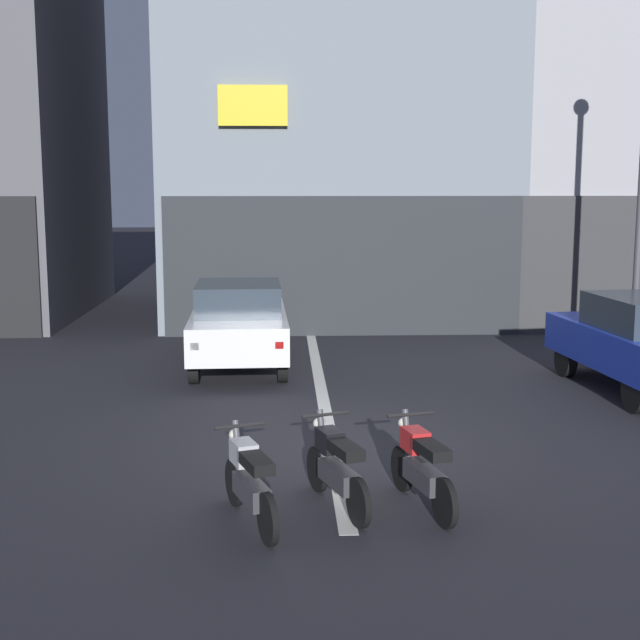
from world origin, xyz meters
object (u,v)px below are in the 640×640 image
Objects in this scene: motorcycle_silver_row_leftmost at (250,481)px; motorcycle_black_row_left_mid at (336,467)px; motorcycle_red_row_centre at (422,467)px; car_white_crossing_near at (239,322)px.

motorcycle_black_row_left_mid is at bearing 23.87° from motorcycle_silver_row_leftmost.
motorcycle_silver_row_leftmost and motorcycle_black_row_left_mid have the same top height.
motorcycle_black_row_left_mid is at bearing 177.61° from motorcycle_red_row_centre.
car_white_crossing_near reaches higher than motorcycle_silver_row_leftmost.
motorcycle_red_row_centre is (1.84, 0.37, 0.00)m from motorcycle_silver_row_leftmost.
motorcycle_silver_row_leftmost is at bearing -156.13° from motorcycle_black_row_left_mid.
motorcycle_black_row_left_mid is at bearing -79.21° from car_white_crossing_near.
car_white_crossing_near is 7.47m from motorcycle_black_row_left_mid.
motorcycle_black_row_left_mid and motorcycle_red_row_centre have the same top height.
motorcycle_black_row_left_mid is 0.98× the size of motorcycle_red_row_centre.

